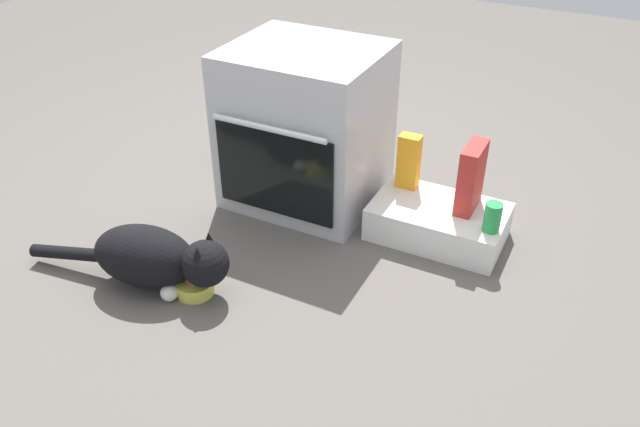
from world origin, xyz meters
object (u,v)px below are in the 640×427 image
at_px(pantry_cabinet, 438,222).
at_px(juice_carton, 409,162).
at_px(cat, 155,257).
at_px(cereal_box, 471,178).
at_px(soda_can, 492,217).
at_px(oven, 306,127).
at_px(food_bowl, 195,285).

xyz_separation_m(pantry_cabinet, juice_carton, (-0.18, 0.10, 0.19)).
relative_size(pantry_cabinet, cat, 0.65).
relative_size(pantry_cabinet, cereal_box, 1.94).
bearing_deg(cat, soda_can, 23.24).
relative_size(oven, cereal_box, 2.50).
bearing_deg(oven, soda_can, -7.46).
bearing_deg(soda_can, cereal_box, 136.92).
bearing_deg(cat, cereal_box, 31.09).
distance_m(pantry_cabinet, juice_carton, 0.28).
height_order(food_bowl, cat, cat).
xyz_separation_m(pantry_cabinet, food_bowl, (-0.69, -0.76, -0.04)).
height_order(food_bowl, juice_carton, juice_carton).
xyz_separation_m(food_bowl, cat, (-0.15, -0.03, 0.10)).
distance_m(cat, soda_can, 1.28).
height_order(cereal_box, juice_carton, cereal_box).
distance_m(pantry_cabinet, cat, 1.15).
relative_size(food_bowl, soda_can, 1.18).
relative_size(cereal_box, soda_can, 2.33).
bearing_deg(cat, food_bowl, -0.00).
distance_m(cereal_box, juice_carton, 0.28).
height_order(cat, juice_carton, juice_carton).
xyz_separation_m(cat, juice_carton, (0.66, 0.88, 0.13)).
height_order(cat, soda_can, soda_can).
xyz_separation_m(oven, soda_can, (0.87, -0.11, -0.14)).
xyz_separation_m(oven, juice_carton, (0.46, 0.05, -0.08)).
bearing_deg(soda_can, food_bowl, -143.20).
distance_m(pantry_cabinet, soda_can, 0.27).
xyz_separation_m(pantry_cabinet, cat, (-0.84, -0.79, 0.06)).
height_order(food_bowl, cereal_box, cereal_box).
relative_size(soda_can, juice_carton, 0.50).
bearing_deg(pantry_cabinet, food_bowl, -132.28).
xyz_separation_m(cereal_box, juice_carton, (-0.28, 0.05, -0.02)).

